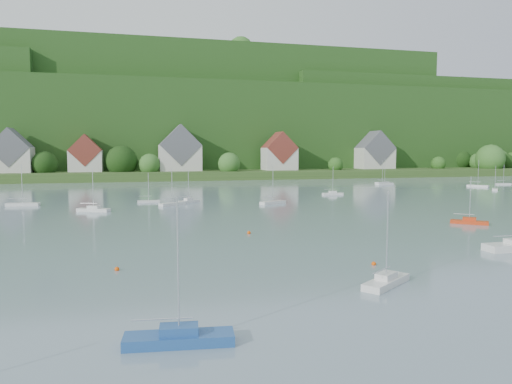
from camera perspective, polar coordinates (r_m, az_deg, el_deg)
far_shore_strip at (r=204.37m, az=-10.60°, el=2.16°), size 600.00×60.00×3.00m
forested_ridge at (r=272.88m, az=-11.56°, el=7.31°), size 620.00×181.22×69.89m
village_building_0 at (r=195.17m, az=-26.75°, el=3.95°), size 14.00×10.40×16.00m
village_building_1 at (r=193.42m, az=-19.34°, el=3.97°), size 12.00×9.36×14.00m
village_building_2 at (r=192.59m, az=-8.92°, el=4.64°), size 16.00×11.44×18.00m
village_building_3 at (r=198.52m, az=2.75°, el=4.45°), size 13.00×10.40×15.50m
village_building_4 at (r=219.63m, az=13.76°, el=4.40°), size 15.00×10.40×16.50m
near_sailboat_1 at (r=29.03m, az=-9.01°, el=-16.42°), size 6.38×2.45×8.39m
near_sailboat_3 at (r=41.52m, az=15.01°, el=-9.99°), size 5.53×4.60×7.66m
near_sailboat_5 at (r=79.42m, az=23.73°, el=-3.16°), size 4.98×4.51×7.11m
mooring_buoy_0 at (r=46.86m, az=-15.99°, el=-8.83°), size 0.44×0.44×0.44m
mooring_buoy_2 at (r=48.47m, az=13.64°, el=-8.32°), size 0.44×0.44×0.44m
mooring_buoy_3 at (r=64.33m, az=-0.83°, el=-4.92°), size 0.48×0.48×0.48m
far_sailboat_cluster at (r=119.89m, az=-7.61°, el=-0.21°), size 189.20×62.06×8.71m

